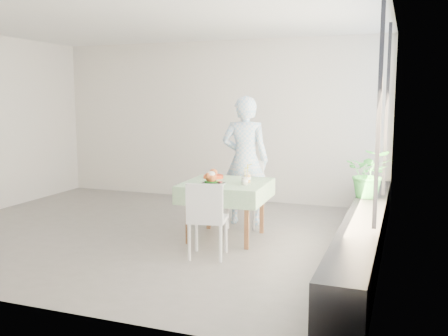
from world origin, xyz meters
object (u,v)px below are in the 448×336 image
at_px(cafe_table, 226,203).
at_px(diner, 245,160).
at_px(potted_plant, 369,173).
at_px(chair_near, 208,234).
at_px(juice_cup_orange, 247,178).
at_px(chair_far, 245,206).
at_px(main_dish, 212,180).

height_order(cafe_table, diner, diner).
bearing_deg(potted_plant, chair_near, -135.18).
bearing_deg(potted_plant, juice_cup_orange, -151.61).
bearing_deg(chair_near, potted_plant, 44.82).
bearing_deg(cafe_table, potted_plant, 25.81).
distance_m(chair_far, diner, 0.65).
bearing_deg(juice_cup_orange, cafe_table, -170.13).
bearing_deg(chair_far, juice_cup_orange, -70.27).
relative_size(diner, potted_plant, 2.82).
distance_m(chair_near, diner, 1.75).
distance_m(cafe_table, main_dish, 0.40).
relative_size(juice_cup_orange, potted_plant, 0.43).
xyz_separation_m(diner, juice_cup_orange, (0.28, -0.77, -0.11)).
height_order(chair_far, potted_plant, potted_plant).
distance_m(chair_near, potted_plant, 2.38).
relative_size(chair_near, potted_plant, 1.35).
bearing_deg(main_dish, juice_cup_orange, 31.83).
relative_size(cafe_table, potted_plant, 1.65).
distance_m(chair_far, chair_near, 1.48).
xyz_separation_m(cafe_table, diner, (-0.01, 0.82, 0.46)).
height_order(main_dish, potted_plant, potted_plant).
distance_m(diner, juice_cup_orange, 0.83).
bearing_deg(juice_cup_orange, chair_near, -103.13).
bearing_deg(cafe_table, diner, 90.84).
relative_size(chair_far, potted_plant, 1.42).
xyz_separation_m(chair_far, diner, (-0.05, 0.14, 0.64)).
bearing_deg(diner, juice_cup_orange, 102.46).
bearing_deg(chair_near, juice_cup_orange, 76.87).
bearing_deg(chair_near, cafe_table, 94.71).
relative_size(diner, main_dish, 5.97).
bearing_deg(chair_near, diner, 92.76).
height_order(diner, potted_plant, diner).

